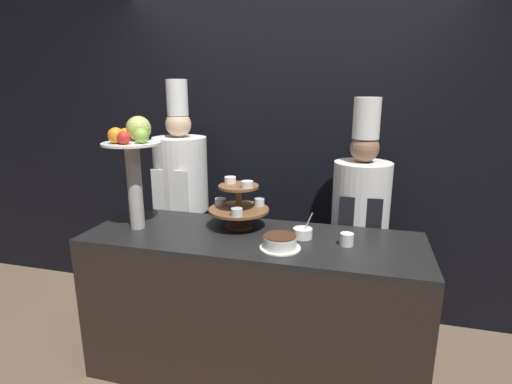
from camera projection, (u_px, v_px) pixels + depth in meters
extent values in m
cube|color=black|center=(283.00, 141.00, 3.15)|extent=(10.00, 0.06, 2.80)
cube|color=black|center=(252.00, 309.00, 2.53)|extent=(2.04, 0.68, 0.91)
cube|color=black|center=(252.00, 239.00, 2.41)|extent=(2.04, 0.68, 0.03)
cylinder|color=brown|center=(239.00, 226.00, 2.55)|extent=(0.17, 0.17, 0.02)
cylinder|color=brown|center=(239.00, 207.00, 2.52)|extent=(0.04, 0.04, 0.28)
cylinder|color=brown|center=(239.00, 210.00, 2.52)|extent=(0.38, 0.38, 0.02)
cylinder|color=brown|center=(239.00, 186.00, 2.49)|extent=(0.25, 0.25, 0.02)
cylinder|color=silver|center=(237.00, 212.00, 2.38)|extent=(0.07, 0.07, 0.04)
cylinder|color=green|center=(237.00, 213.00, 2.38)|extent=(0.06, 0.06, 0.03)
cylinder|color=silver|center=(259.00, 202.00, 2.58)|extent=(0.07, 0.07, 0.04)
cylinder|color=beige|center=(259.00, 203.00, 2.58)|extent=(0.06, 0.06, 0.03)
cylinder|color=silver|center=(220.00, 202.00, 2.59)|extent=(0.07, 0.07, 0.04)
cylinder|color=gold|center=(220.00, 203.00, 2.59)|extent=(0.06, 0.06, 0.03)
cylinder|color=white|center=(247.00, 184.00, 2.42)|extent=(0.07, 0.07, 0.04)
cylinder|color=white|center=(230.00, 180.00, 2.54)|extent=(0.07, 0.07, 0.04)
cylinder|color=#B2ADA8|center=(135.00, 187.00, 2.48)|extent=(0.09, 0.09, 0.53)
cylinder|color=white|center=(131.00, 144.00, 2.41)|extent=(0.35, 0.35, 0.01)
sphere|color=#84B742|center=(141.00, 136.00, 2.35)|extent=(0.09, 0.09, 0.09)
sphere|color=#ADC160|center=(139.00, 128.00, 2.47)|extent=(0.15, 0.15, 0.15)
sphere|color=orange|center=(125.00, 135.00, 2.46)|extent=(0.08, 0.08, 0.08)
sphere|color=orange|center=(116.00, 135.00, 2.34)|extent=(0.10, 0.10, 0.10)
sphere|color=red|center=(124.00, 138.00, 2.31)|extent=(0.08, 0.08, 0.08)
cylinder|color=white|center=(280.00, 248.00, 2.22)|extent=(0.23, 0.23, 0.01)
cylinder|color=white|center=(280.00, 242.00, 2.21)|extent=(0.18, 0.18, 0.06)
cylinder|color=#472819|center=(280.00, 236.00, 2.20)|extent=(0.18, 0.18, 0.01)
cylinder|color=white|center=(347.00, 239.00, 2.25)|extent=(0.08, 0.08, 0.07)
cylinder|color=white|center=(303.00, 233.00, 2.37)|extent=(0.11, 0.11, 0.06)
cylinder|color=#BCBCC1|center=(308.00, 222.00, 2.34)|extent=(0.05, 0.01, 0.11)
cube|color=#38332D|center=(185.00, 262.00, 3.22)|extent=(0.30, 0.17, 0.90)
cylinder|color=white|center=(181.00, 174.00, 3.04)|extent=(0.40, 0.40, 0.56)
cube|color=white|center=(170.00, 194.00, 2.89)|extent=(0.28, 0.01, 0.36)
sphere|color=#DBB28E|center=(178.00, 124.00, 2.94)|extent=(0.19, 0.19, 0.19)
cylinder|color=white|center=(177.00, 98.00, 2.89)|extent=(0.16, 0.16, 0.26)
cube|color=black|center=(355.00, 288.00, 2.89)|extent=(0.29, 0.16, 0.81)
cylinder|color=white|center=(361.00, 200.00, 2.72)|extent=(0.39, 0.39, 0.52)
cube|color=black|center=(360.00, 222.00, 2.58)|extent=(0.27, 0.01, 0.33)
sphere|color=#846047|center=(365.00, 148.00, 2.63)|extent=(0.19, 0.19, 0.19)
cylinder|color=white|center=(367.00, 118.00, 2.59)|extent=(0.17, 0.17, 0.27)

